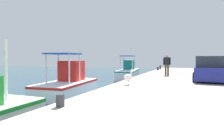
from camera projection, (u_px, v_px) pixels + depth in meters
quay_pier at (209, 92)px, 10.54m from camera, size 36.00×10.00×0.80m
fishing_boat_second at (68, 84)px, 11.89m from camera, size 4.92×2.58×2.74m
fishing_boat_third at (129, 72)px, 21.14m from camera, size 6.06×2.57×3.51m
pelican at (128, 77)px, 10.66m from camera, size 0.95×0.58×0.82m
fisherman_standing at (167, 64)px, 16.13m from camera, size 0.27×0.60×1.76m
parked_car at (209, 70)px, 12.47m from camera, size 4.18×2.04×1.57m
mooring_bollard_second at (60, 101)px, 5.81m from camera, size 0.26×0.26×0.37m
mooring_bollard_third at (158, 69)px, 23.00m from camera, size 0.26×0.26×0.39m
mooring_bollard_fourth at (160, 67)px, 24.90m from camera, size 0.24×0.24×0.53m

